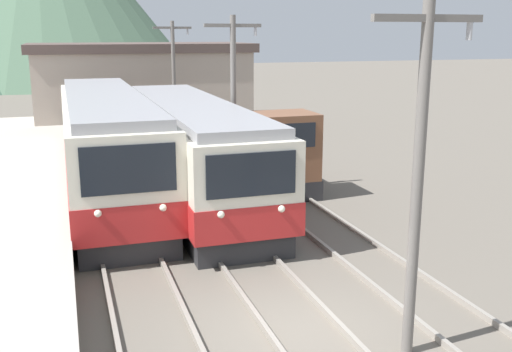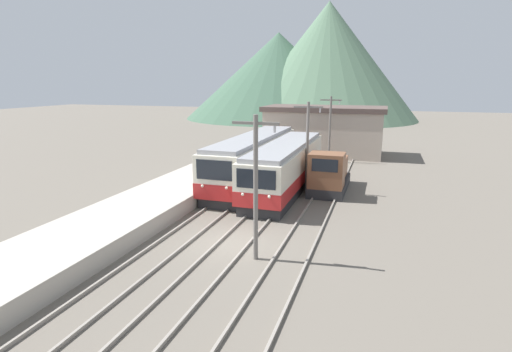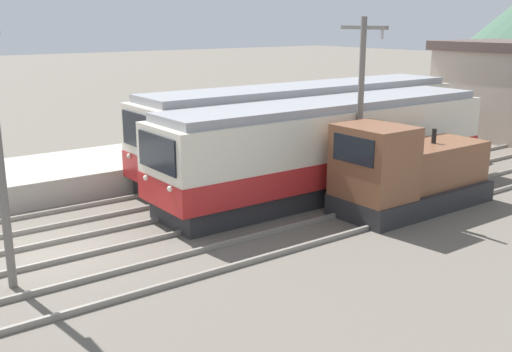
% 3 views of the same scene
% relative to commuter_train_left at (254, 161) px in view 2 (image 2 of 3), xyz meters
% --- Properties ---
extents(ground_plane, '(200.00, 200.00, 0.00)m').
position_rel_commuter_train_left_xyz_m(ground_plane, '(2.60, -11.48, -1.69)').
color(ground_plane, '#665E54').
extents(platform_left, '(4.50, 54.00, 0.93)m').
position_rel_commuter_train_left_xyz_m(platform_left, '(-3.65, -11.48, -1.23)').
color(platform_left, '#ADA599').
rests_on(platform_left, ground).
extents(track_left, '(1.54, 60.00, 0.14)m').
position_rel_commuter_train_left_xyz_m(track_left, '(-0.00, -11.48, -1.62)').
color(track_left, gray).
rests_on(track_left, ground).
extents(track_center, '(1.54, 60.00, 0.14)m').
position_rel_commuter_train_left_xyz_m(track_center, '(2.80, -11.48, -1.62)').
color(track_center, gray).
rests_on(track_center, ground).
extents(track_right, '(1.54, 60.00, 0.14)m').
position_rel_commuter_train_left_xyz_m(track_right, '(5.80, -11.48, -1.62)').
color(track_right, gray).
rests_on(track_right, ground).
extents(commuter_train_left, '(2.84, 15.01, 3.64)m').
position_rel_commuter_train_left_xyz_m(commuter_train_left, '(0.00, 0.00, 0.00)').
color(commuter_train_left, '#28282B').
rests_on(commuter_train_left, ground).
extents(commuter_train_center, '(2.84, 14.01, 3.40)m').
position_rel_commuter_train_left_xyz_m(commuter_train_center, '(2.80, -1.23, -0.10)').
color(commuter_train_center, '#28282B').
rests_on(commuter_train_center, ground).
extents(shunting_locomotive, '(2.40, 5.85, 3.00)m').
position_rel_commuter_train_left_xyz_m(shunting_locomotive, '(5.80, -0.53, -0.49)').
color(shunting_locomotive, '#28282B').
rests_on(shunting_locomotive, ground).
extents(catenary_mast_near, '(2.00, 0.20, 6.28)m').
position_rel_commuter_train_left_xyz_m(catenary_mast_near, '(4.31, -12.86, 1.76)').
color(catenary_mast_near, slate).
rests_on(catenary_mast_near, ground).
extents(catenary_mast_mid, '(2.00, 0.20, 6.28)m').
position_rel_commuter_train_left_xyz_m(catenary_mast_mid, '(4.31, -1.34, 1.76)').
color(catenary_mast_mid, slate).
rests_on(catenary_mast_mid, ground).
extents(catenary_mast_far, '(2.00, 0.20, 6.28)m').
position_rel_commuter_train_left_xyz_m(catenary_mast_far, '(4.31, 10.19, 1.76)').
color(catenary_mast_far, slate).
rests_on(catenary_mast_far, ground).
extents(station_building, '(12.60, 6.30, 5.08)m').
position_rel_commuter_train_left_xyz_m(station_building, '(3.14, 14.52, 0.87)').
color(station_building, '#AD9E8E').
rests_on(station_building, ground).
extents(mountain_backdrop, '(48.84, 39.68, 23.36)m').
position_rel_commuter_train_left_xyz_m(mountain_backdrop, '(-7.76, 57.24, 8.70)').
color(mountain_backdrop, '#3D5B47').
rests_on(mountain_backdrop, ground).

